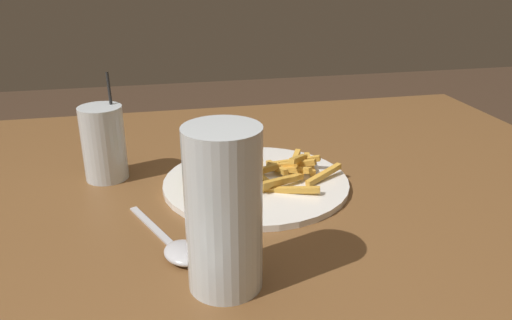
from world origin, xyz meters
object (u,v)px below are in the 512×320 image
(beer_glass, at_px, (224,214))
(spoon, at_px, (182,251))
(juice_glass, at_px, (104,146))
(meal_plate_near, at_px, (243,172))

(beer_glass, height_order, spoon, beer_glass)
(beer_glass, bearing_deg, spoon, -56.29)
(juice_glass, height_order, spoon, juice_glass)
(juice_glass, bearing_deg, beer_glass, 114.19)
(beer_glass, xyz_separation_m, spoon, (0.05, -0.07, -0.08))
(juice_glass, distance_m, spoon, 0.29)
(meal_plate_near, bearing_deg, spoon, 58.51)
(juice_glass, bearing_deg, meal_plate_near, 159.44)
(beer_glass, distance_m, spoon, 0.12)
(juice_glass, relative_size, spoon, 0.94)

